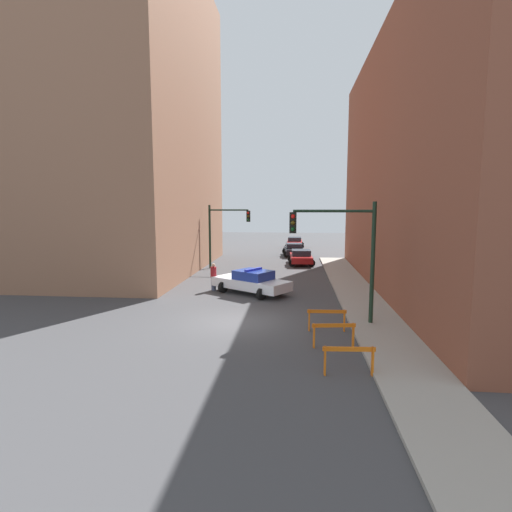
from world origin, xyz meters
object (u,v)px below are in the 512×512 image
(pedestrian_crossing, at_px, (214,276))
(traffic_light_near, at_px, (345,244))
(traffic_light_far, at_px, (223,227))
(police_car, at_px, (252,282))
(parked_car_near, at_px, (301,257))
(barrier_mid, at_px, (334,331))
(parked_car_mid, at_px, (294,249))
(barrier_back, at_px, (327,317))
(parked_car_far, at_px, (295,242))
(barrier_front, at_px, (349,356))

(pedestrian_crossing, bearing_deg, traffic_light_near, -100.09)
(traffic_light_far, xyz_separation_m, police_car, (3.39, -9.32, -2.67))
(police_car, height_order, pedestrian_crossing, pedestrian_crossing)
(parked_car_near, distance_m, barrier_mid, 20.83)
(parked_car_mid, xyz_separation_m, barrier_mid, (1.57, -26.81, -0.06))
(pedestrian_crossing, bearing_deg, barrier_mid, -113.59)
(traffic_light_near, distance_m, traffic_light_far, 17.02)
(barrier_mid, height_order, barrier_back, same)
(parked_car_far, bearing_deg, parked_car_mid, -89.73)
(traffic_light_near, bearing_deg, police_car, 129.29)
(traffic_light_far, distance_m, pedestrian_crossing, 9.00)
(police_car, height_order, parked_car_near, police_car)
(barrier_back, bearing_deg, barrier_mid, -86.88)
(parked_car_near, height_order, barrier_front, parked_car_near)
(traffic_light_far, bearing_deg, traffic_light_near, -61.83)
(parked_car_mid, xyz_separation_m, parked_car_far, (0.06, 8.26, 0.00))
(traffic_light_far, distance_m, barrier_mid, 19.59)
(parked_car_near, relative_size, parked_car_far, 1.01)
(traffic_light_near, bearing_deg, barrier_back, -127.55)
(traffic_light_near, relative_size, barrier_mid, 3.27)
(parked_car_near, bearing_deg, barrier_mid, -90.09)
(police_car, xyz_separation_m, barrier_mid, (3.96, -8.63, -0.11))
(traffic_light_near, distance_m, parked_car_mid, 24.14)
(police_car, bearing_deg, parked_car_near, 19.58)
(parked_car_near, xyz_separation_m, pedestrian_crossing, (-5.46, -11.44, 0.19))
(parked_car_near, xyz_separation_m, parked_car_far, (-0.60, 14.27, 0.00))
(traffic_light_near, xyz_separation_m, parked_car_far, (-2.20, 32.12, -2.86))
(traffic_light_far, xyz_separation_m, parked_car_mid, (5.77, 8.86, -2.72))
(traffic_light_far, xyz_separation_m, barrier_back, (7.24, -16.03, -2.78))
(traffic_light_near, xyz_separation_m, parked_car_near, (-1.61, 17.86, -2.86))
(pedestrian_crossing, distance_m, barrier_mid, 11.33)
(parked_car_near, bearing_deg, traffic_light_near, -87.48)
(traffic_light_near, bearing_deg, barrier_front, -94.88)
(traffic_light_far, height_order, parked_car_near, traffic_light_far)
(parked_car_near, bearing_deg, police_car, -106.63)
(police_car, relative_size, parked_car_near, 1.13)
(traffic_light_far, relative_size, pedestrian_crossing, 3.13)
(traffic_light_far, height_order, parked_car_mid, traffic_light_far)
(traffic_light_near, bearing_deg, pedestrian_crossing, 137.76)
(barrier_mid, bearing_deg, parked_car_near, 92.53)
(parked_car_far, bearing_deg, barrier_front, -86.66)
(traffic_light_near, distance_m, barrier_front, 6.11)
(police_car, xyz_separation_m, parked_car_far, (2.44, 26.45, -0.05))
(police_car, xyz_separation_m, barrier_front, (4.19, -11.03, -0.11))
(parked_car_near, height_order, parked_car_far, same)
(police_car, relative_size, parked_car_far, 1.14)
(police_car, distance_m, parked_car_near, 12.55)
(parked_car_far, distance_m, barrier_mid, 35.11)
(parked_car_mid, bearing_deg, pedestrian_crossing, -110.19)
(parked_car_far, xyz_separation_m, barrier_front, (1.75, -37.47, -0.06))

